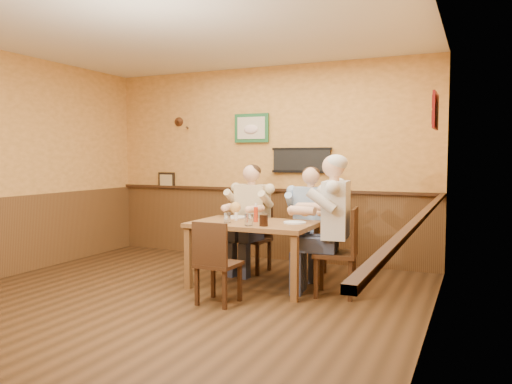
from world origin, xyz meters
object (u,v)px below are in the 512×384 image
chair_right_end (336,252)px  diner_tan_shirt (252,224)px  diner_blue_polo (311,227)px  water_glass_mid (249,220)px  chair_back_left (252,238)px  pepper_shaker (255,218)px  dining_table (254,230)px  salt_shaker (236,217)px  chair_near_side (219,262)px  water_glass_left (227,218)px  cola_tumbler (264,220)px  hot_sauce_bottle (256,214)px  diner_white_elder (336,233)px  chair_back_right (311,242)px

chair_right_end → diner_tan_shirt: size_ratio=0.76×
diner_tan_shirt → diner_blue_polo: diner_tan_shirt is taller
diner_tan_shirt → water_glass_mid: size_ratio=9.29×
chair_back_left → pepper_shaker: size_ratio=9.49×
dining_table → salt_shaker: (-0.25, 0.05, 0.14)m
dining_table → diner_tan_shirt: diner_tan_shirt is taller
chair_back_left → chair_near_side: (0.28, -1.43, -0.01)m
chair_back_left → water_glass_left: bearing=-79.9°
cola_tumbler → chair_right_end: bearing=21.5°
chair_right_end → hot_sauce_bottle: size_ratio=4.89×
chair_back_left → salt_shaker: (0.08, -0.63, 0.36)m
chair_near_side → water_glass_left: 0.72m
cola_tumbler → diner_tan_shirt: bearing=120.9°
diner_white_elder → diner_tan_shirt: bearing=-124.4°
chair_near_side → water_glass_mid: water_glass_mid is taller
chair_right_end → chair_near_side: 1.27m
diner_tan_shirt → diner_white_elder: size_ratio=0.92×
chair_right_end → chair_near_side: chair_right_end is taller
water_glass_mid → salt_shaker: 0.49m
diner_tan_shirt → diner_white_elder: 1.45m
chair_right_end → pepper_shaker: size_ratio=10.32×
dining_table → water_glass_left: water_glass_left is taller
diner_blue_polo → pepper_shaker: diner_blue_polo is taller
chair_back_left → diner_tan_shirt: diner_tan_shirt is taller
chair_back_right → chair_near_side: chair_back_right is taller
dining_table → chair_back_right: 0.93m
diner_blue_polo → hot_sauce_bottle: (-0.41, -0.78, 0.23)m
diner_blue_polo → chair_right_end: bearing=-64.4°
diner_white_elder → water_glass_mid: bearing=-77.0°
chair_near_side → diner_tan_shirt: 1.47m
dining_table → chair_back_right: size_ratio=1.62×
diner_tan_shirt → water_glass_left: bearing=-79.9°
chair_right_end → water_glass_left: 1.27m
chair_back_left → chair_back_right: bearing=13.4°
dining_table → diner_blue_polo: 0.90m
chair_right_end → water_glass_left: chair_right_end is taller
chair_near_side → cola_tumbler: size_ratio=6.88×
diner_blue_polo → dining_table: bearing=-127.4°
dining_table → cola_tumbler: size_ratio=11.28×
cola_tumbler → diner_blue_polo: bearing=79.7°
cola_tumbler → salt_shaker: cola_tumbler is taller
dining_table → water_glass_mid: 0.36m
hot_sauce_bottle → salt_shaker: size_ratio=2.15×
pepper_shaker → hot_sauce_bottle: bearing=-46.3°
diner_white_elder → hot_sauce_bottle: diner_white_elder is taller
salt_shaker → pepper_shaker: (0.25, -0.02, 0.00)m
chair_right_end → hot_sauce_bottle: (-0.94, -0.01, 0.37)m
chair_back_left → cola_tumbler: bearing=-54.2°
diner_blue_polo → pepper_shaker: size_ratio=13.31×
chair_back_right → diner_tan_shirt: (-0.76, -0.11, 0.20)m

